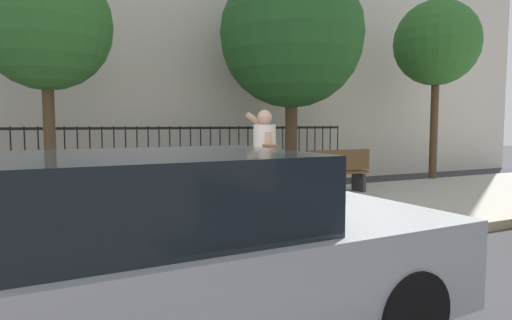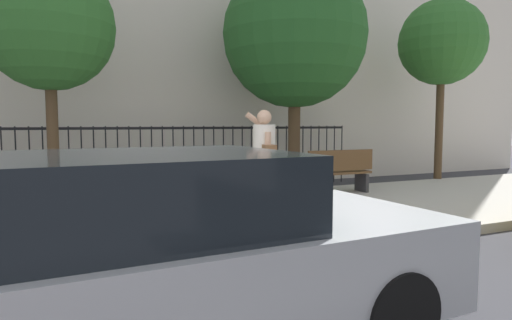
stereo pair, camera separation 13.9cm
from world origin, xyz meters
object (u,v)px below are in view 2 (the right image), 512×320
Objects in this scene: parked_hatchback at (169,256)px; street_bench at (338,171)px; street_tree_mid at (442,43)px; street_tree_near at (295,36)px; pedestrian_on_phone at (265,157)px; street_tree_far at (49,26)px.

parked_hatchback is 6.73m from street_bench.
street_tree_near is at bearing 178.09° from street_tree_mid.
street_tree_mid is at bearing 33.54° from parked_hatchback.
pedestrian_on_phone is 1.07× the size of street_bench.
street_tree_mid is (4.43, -0.15, 0.14)m from street_tree_near.
street_bench is 6.28m from street_tree_far.
pedestrian_on_phone is 3.24m from street_bench.
pedestrian_on_phone is 4.76m from street_tree_far.
street_tree_far reaches higher than pedestrian_on_phone.
street_tree_mid reaches higher than street_tree_far.
street_tree_mid is (6.66, 2.93, 2.66)m from pedestrian_on_phone.
street_tree_near is (-0.38, 1.23, 3.02)m from street_bench.
street_bench is at bearing -72.76° from street_tree_near.
pedestrian_on_phone is 4.56m from street_tree_near.
parked_hatchback is 0.80× the size of street_tree_near.
street_bench is 0.32× the size of street_tree_mid.
street_bench is at bearing -11.81° from street_tree_far.
pedestrian_on_phone is 0.32× the size of street_tree_near.
street_tree_near reaches higher than parked_hatchback.
street_tree_mid reaches higher than street_bench.
street_tree_mid is 1.08× the size of street_tree_far.
street_tree_mid reaches higher than pedestrian_on_phone.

